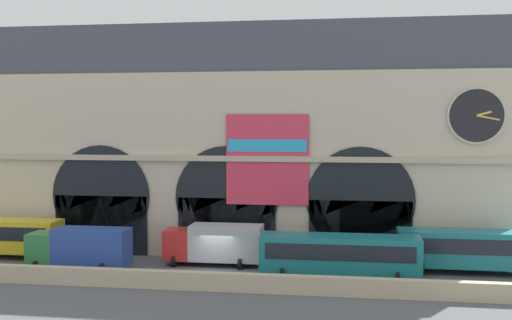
{
  "coord_description": "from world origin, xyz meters",
  "views": [
    {
      "loc": [
        9.83,
        -43.76,
        10.87
      ],
      "look_at": [
        2.39,
        5.0,
        7.95
      ],
      "focal_mm": 43.74,
      "sensor_mm": 36.0,
      "label": 1
    }
  ],
  "objects": [
    {
      "name": "quay_parapet_wall",
      "position": [
        0.0,
        -4.72,
        0.59
      ],
      "size": [
        90.0,
        0.7,
        1.19
      ],
      "primitive_type": "cube",
      "color": "#BCAD8C",
      "rests_on": "ground"
    },
    {
      "name": "bus_mideast",
      "position": [
        9.13,
        -0.73,
        1.78
      ],
      "size": [
        11.0,
        3.25,
        3.1
      ],
      "color": "#19727A",
      "rests_on": "ground"
    },
    {
      "name": "ground_plane",
      "position": [
        0.0,
        0.0,
        0.0
      ],
      "size": [
        200.0,
        200.0,
        0.0
      ],
      "primitive_type": "plane",
      "color": "#54565B"
    },
    {
      "name": "bus_east",
      "position": [
        18.78,
        2.65,
        1.78
      ],
      "size": [
        11.0,
        3.25,
        3.1
      ],
      "color": "#19727A",
      "rests_on": "ground"
    },
    {
      "name": "box_truck_midwest",
      "position": [
        -9.92,
        -0.61,
        1.7
      ],
      "size": [
        7.5,
        2.91,
        3.12
      ],
      "color": "#2D7A42",
      "rests_on": "ground"
    },
    {
      "name": "box_truck_center",
      "position": [
        -0.39,
        2.39,
        1.7
      ],
      "size": [
        7.5,
        2.91,
        3.12
      ],
      "color": "red",
      "rests_on": "ground"
    },
    {
      "name": "station_building",
      "position": [
        0.03,
        7.14,
        9.18
      ],
      "size": [
        44.52,
        4.68,
        19.01
      ],
      "color": "beige",
      "rests_on": "ground"
    }
  ]
}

